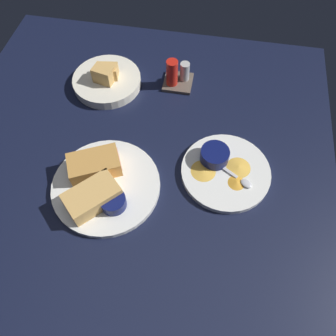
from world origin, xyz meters
The scene contains 12 objects.
ground_plane centered at (0.00, 0.00, -1.50)cm, with size 110.00×110.00×3.00cm, color black.
plate_sandwich_main centered at (-4.68, -11.05, 0.80)cm, with size 28.02×28.02×1.60cm, color white.
sandwich_half_near centered at (-8.37, -7.22, 4.00)cm, with size 15.01×12.51×4.80cm.
sandwich_half_far centered at (-6.15, -16.17, 4.00)cm, with size 14.50×14.63×4.80cm.
ramekin_dark_sauce centered at (-1.07, -16.22, 3.36)cm, with size 6.43×6.43×3.24cm.
spoon_by_dark_ramekin centered at (-3.51, -11.55, 1.96)cm, with size 5.89×9.42×0.80cm.
plate_chips_companion centered at (25.48, -1.42, 0.80)cm, with size 23.71×23.71×1.60cm, color white.
ramekin_light_gravy centered at (21.92, 1.54, 3.55)cm, with size 7.66×7.66×3.62cm.
spoon_by_gravy_ramekin centered at (29.75, -4.02, 1.96)cm, with size 9.20×6.39×0.80cm.
plantain_chip_scatter centered at (24.77, -1.92, 1.90)cm, with size 17.37×12.03×0.60cm.
bread_basket_rear centered at (-14.36, 24.84, 2.05)cm, with size 21.35×21.35×7.88cm.
condiment_caddy centered at (7.22, 29.23, 3.41)cm, with size 9.00×9.00×9.50cm.
Camera 1 is at (18.08, -47.18, 75.26)cm, focal length 34.72 mm.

